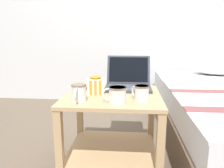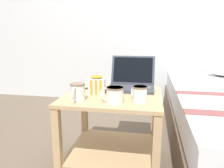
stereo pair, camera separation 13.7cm
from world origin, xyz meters
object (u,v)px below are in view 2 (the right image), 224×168
mug_mid_center (114,94)px  cell_phone (94,87)px  mug_front_right (78,91)px  snack_bag (97,85)px  mug_front_left (140,93)px  laptop (131,82)px

mug_mid_center → cell_phone: 0.41m
mug_front_right → snack_bag: snack_bag is taller
snack_bag → cell_phone: snack_bag is taller
mug_front_left → cell_phone: (-0.35, 0.30, -0.05)m
mug_mid_center → cell_phone: size_ratio=0.93×
cell_phone → snack_bag: bearing=-68.6°
mug_front_left → mug_front_right: bearing=-173.9°
cell_phone → laptop: bearing=6.4°
laptop → snack_bag: size_ratio=2.70×
mug_front_left → snack_bag: bearing=152.2°
mug_front_right → cell_phone: size_ratio=0.87×
mug_front_right → cell_phone: 0.34m
mug_mid_center → snack_bag: size_ratio=1.15×
mug_front_right → mug_mid_center: 0.22m
mug_front_right → cell_phone: mug_front_right is taller
cell_phone → mug_front_left: bearing=-40.5°
cell_phone → mug_front_right: bearing=-91.8°
mug_front_right → mug_mid_center: size_ratio=0.94×
mug_front_right → cell_phone: bearing=88.2°
mug_front_left → mug_mid_center: bearing=-162.8°
laptop → mug_front_right: 0.47m
mug_front_right → cell_phone: (0.01, 0.34, -0.05)m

